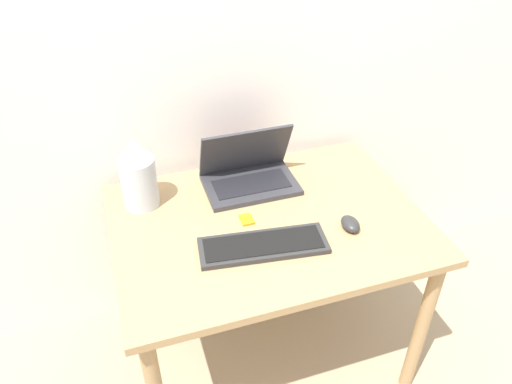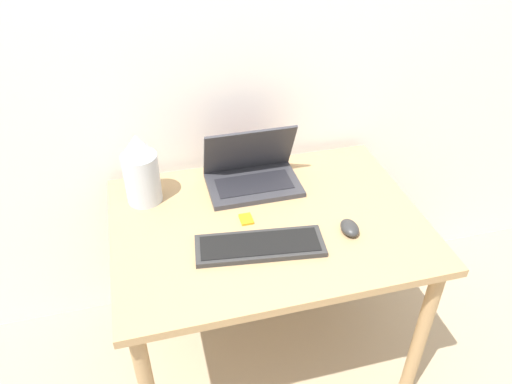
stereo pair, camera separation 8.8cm
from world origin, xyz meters
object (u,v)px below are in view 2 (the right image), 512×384
Objects in this scene: keyboard at (260,246)px; mp3_player at (246,219)px; laptop at (251,173)px; mouse at (350,228)px; vase at (141,169)px.

mp3_player is at bearing 93.80° from keyboard.
laptop is 0.44m from mouse.
keyboard is 0.31m from mouse.
keyboard is at bearing -179.99° from mouse.
mouse is at bearing 0.01° from keyboard.
keyboard is at bearing -99.71° from laptop.
mouse is at bearing -28.83° from vase.
laptop is at bearing 80.29° from keyboard.
vase is at bearing 151.17° from mouse.
mouse is 0.75m from vase.
mouse is 0.35m from mp3_player.
vase reaches higher than laptop.
vase reaches higher than keyboard.
keyboard is 7.51× the size of mp3_player.
mp3_player is at bearing -108.73° from laptop.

